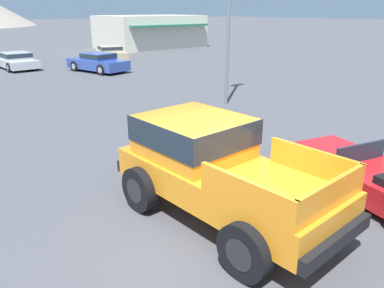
# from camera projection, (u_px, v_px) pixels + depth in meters

# --- Properties ---
(ground_plane) EXTENTS (320.00, 320.00, 0.00)m
(ground_plane) POSITION_uv_depth(u_px,v_px,m) (222.00, 227.00, 7.14)
(ground_plane) COLOR #4C4C51
(orange_pickup_truck) EXTENTS (2.48, 4.83, 1.90)m
(orange_pickup_truck) POSITION_uv_depth(u_px,v_px,m) (213.00, 163.00, 7.30)
(orange_pickup_truck) COLOR orange
(orange_pickup_truck) RESTS_ON ground_plane
(red_convertible_car) EXTENTS (2.71, 4.57, 1.09)m
(red_convertible_car) POSITION_uv_depth(u_px,v_px,m) (376.00, 179.00, 8.14)
(red_convertible_car) COLOR red
(red_convertible_car) RESTS_ON ground_plane
(parked_car_blue) EXTENTS (2.74, 4.63, 1.22)m
(parked_car_blue) POSITION_uv_depth(u_px,v_px,m) (98.00, 62.00, 24.73)
(parked_car_blue) COLOR #334C9E
(parked_car_blue) RESTS_ON ground_plane
(parked_car_silver) EXTENTS (2.09, 4.17, 1.14)m
(parked_car_silver) POSITION_uv_depth(u_px,v_px,m) (17.00, 60.00, 25.83)
(parked_car_silver) COLOR #B7BABF
(parked_car_silver) RESTS_ON ground_plane
(parked_car_tan) EXTENTS (2.97, 4.84, 1.12)m
(parked_car_tan) POSITION_uv_depth(u_px,v_px,m) (111.00, 53.00, 30.45)
(parked_car_tan) COLOR tan
(parked_car_tan) RESTS_ON ground_plane
(storefront_building) EXTENTS (10.35, 7.73, 3.31)m
(storefront_building) POSITION_uv_depth(u_px,v_px,m) (150.00, 31.00, 40.36)
(storefront_building) COLOR beige
(storefront_building) RESTS_ON ground_plane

